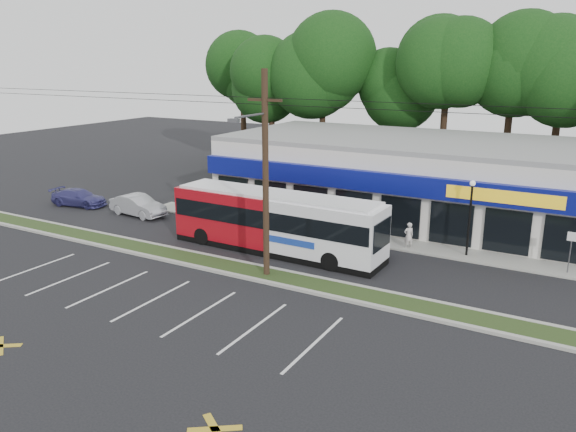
# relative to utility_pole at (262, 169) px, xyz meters

# --- Properties ---
(ground) EXTENTS (120.00, 120.00, 0.00)m
(ground) POSITION_rel_utility_pole_xyz_m (-2.83, -0.93, -5.41)
(ground) COLOR black
(ground) RESTS_ON ground
(grass_strip) EXTENTS (40.00, 1.60, 0.12)m
(grass_strip) POSITION_rel_utility_pole_xyz_m (-2.83, 0.07, -5.35)
(grass_strip) COLOR #253716
(grass_strip) RESTS_ON ground
(curb_south) EXTENTS (40.00, 0.25, 0.14)m
(curb_south) POSITION_rel_utility_pole_xyz_m (-2.83, -0.78, -5.34)
(curb_south) COLOR #9E9E93
(curb_south) RESTS_ON ground
(curb_north) EXTENTS (40.00, 0.25, 0.14)m
(curb_north) POSITION_rel_utility_pole_xyz_m (-2.83, 0.92, -5.34)
(curb_north) COLOR #9E9E93
(curb_north) RESTS_ON ground
(sidewalk) EXTENTS (32.00, 2.20, 0.10)m
(sidewalk) POSITION_rel_utility_pole_xyz_m (2.17, 8.07, -5.36)
(sidewalk) COLOR #9E9E93
(sidewalk) RESTS_ON ground
(strip_mall) EXTENTS (25.00, 12.55, 5.30)m
(strip_mall) POSITION_rel_utility_pole_xyz_m (2.67, 14.99, -2.76)
(strip_mall) COLOR silver
(strip_mall) RESTS_ON ground
(utility_pole) EXTENTS (50.00, 2.77, 10.00)m
(utility_pole) POSITION_rel_utility_pole_xyz_m (0.00, 0.00, 0.00)
(utility_pole) COLOR black
(utility_pole) RESTS_ON ground
(lamp_post) EXTENTS (0.30, 0.30, 4.25)m
(lamp_post) POSITION_rel_utility_pole_xyz_m (8.17, 7.87, -2.74)
(lamp_post) COLOR black
(lamp_post) RESTS_ON ground
(sign_post) EXTENTS (0.45, 0.10, 2.23)m
(sign_post) POSITION_rel_utility_pole_xyz_m (13.17, 7.65, -3.86)
(sign_post) COLOR #59595E
(sign_post) RESTS_ON ground
(tree_line) EXTENTS (46.76, 6.76, 11.83)m
(tree_line) POSITION_rel_utility_pole_xyz_m (1.17, 25.07, 3.00)
(tree_line) COLOR black
(tree_line) RESTS_ON ground
(metrobus) EXTENTS (12.50, 2.89, 3.35)m
(metrobus) POSITION_rel_utility_pole_xyz_m (-1.34, 3.57, -3.64)
(metrobus) COLOR maroon
(metrobus) RESTS_ON ground
(car_dark) EXTENTS (5.28, 2.98, 1.70)m
(car_dark) POSITION_rel_utility_pole_xyz_m (2.22, 4.57, -4.57)
(car_dark) COLOR black
(car_dark) RESTS_ON ground
(car_silver) EXTENTS (4.47, 1.92, 1.43)m
(car_silver) POSITION_rel_utility_pole_xyz_m (-13.47, 5.35, -4.70)
(car_silver) COLOR #A6A7AE
(car_silver) RESTS_ON ground
(car_blue) EXTENTS (4.47, 2.37, 1.24)m
(car_blue) POSITION_rel_utility_pole_xyz_m (-19.23, 5.23, -4.80)
(car_blue) COLOR navy
(car_blue) RESTS_ON ground
(pedestrian_a) EXTENTS (0.67, 0.67, 1.57)m
(pedestrian_a) POSITION_rel_utility_pole_xyz_m (4.98, 7.57, -4.63)
(pedestrian_a) COLOR silver
(pedestrian_a) RESTS_ON ground
(pedestrian_b) EXTENTS (0.88, 0.71, 1.71)m
(pedestrian_b) POSITION_rel_utility_pole_xyz_m (1.80, 5.07, -4.56)
(pedestrian_b) COLOR silver
(pedestrian_b) RESTS_ON ground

